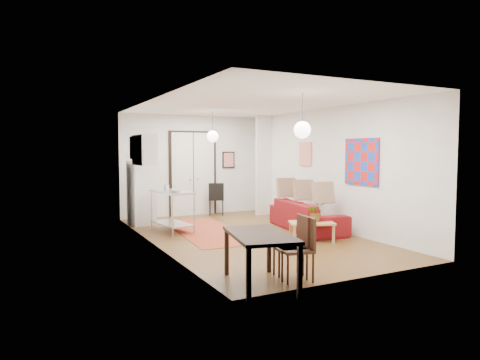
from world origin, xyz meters
name	(u,v)px	position (x,y,z in m)	size (l,w,h in m)	color
floor	(249,236)	(0.00, 0.00, 0.00)	(7.00, 7.00, 0.00)	brown
ceiling	(249,104)	(0.00, 0.00, 2.90)	(4.20, 7.00, 0.02)	white
wall_back	(193,165)	(0.00, 3.50, 1.45)	(4.20, 0.02, 2.90)	white
wall_front	(361,181)	(0.00, -3.50, 1.45)	(4.20, 0.02, 2.90)	white
wall_left	(155,173)	(-2.10, 0.00, 1.45)	(0.02, 7.00, 2.90)	white
wall_right	(326,169)	(2.10, 0.00, 1.45)	(0.02, 7.00, 2.90)	white
double_doors	(193,174)	(0.00, 3.46, 1.20)	(1.44, 0.06, 2.50)	white
stub_partition	(264,165)	(1.85, 2.55, 1.45)	(0.50, 0.10, 2.90)	white
wall_cabinet	(144,150)	(-1.92, 1.50, 1.90)	(0.35, 1.00, 0.70)	white
painting_popart	(362,162)	(2.08, -1.25, 1.65)	(0.05, 1.00, 1.00)	red
painting_abstract	(305,154)	(2.08, 0.80, 1.80)	(0.05, 0.50, 0.60)	#F5E6CC
poster_back	(229,160)	(1.15, 3.47, 1.60)	(0.40, 0.03, 0.50)	red
print_left	(133,148)	(-2.07, 2.00, 1.95)	(0.03, 0.44, 0.54)	#A37544
pendant_back	(213,136)	(0.00, 2.00, 2.25)	(0.30, 0.30, 0.80)	white
pendant_front	(302,130)	(0.00, -2.00, 2.25)	(0.30, 0.30, 0.80)	white
kilim_rug	(207,231)	(-0.60, 0.98, 0.00)	(1.37, 3.66, 0.01)	#BE462F
sofa	(307,216)	(1.57, 0.01, 0.35)	(0.92, 2.37, 0.69)	maroon
coffee_table	(312,225)	(0.92, -1.07, 0.35)	(1.03, 0.83, 0.40)	tan
potted_plant	(316,212)	(1.02, -1.07, 0.60)	(0.35, 0.31, 0.39)	#30642D
kitchen_counter	(172,205)	(-1.34, 1.30, 0.62)	(0.78, 1.31, 0.95)	#BBBEC1
bowl	(176,191)	(-1.34, 1.00, 0.97)	(0.22, 0.22, 0.05)	beige
soap_bottle	(167,186)	(-1.39, 1.55, 1.05)	(0.09, 0.09, 0.20)	teal
fridge	(142,193)	(-1.75, 2.51, 0.82)	(0.58, 0.58, 1.63)	white
dining_table	(260,239)	(-1.50, -3.15, 0.66)	(1.04, 1.48, 0.75)	black
dining_chair_near	(287,241)	(-0.90, -2.91, 0.53)	(0.52, 0.67, 0.92)	#371A11
dining_chair_far	(292,243)	(-0.90, -3.06, 0.53)	(0.52, 0.67, 0.92)	#371A11
black_side_chair	(215,196)	(0.60, 3.24, 0.56)	(0.57, 0.59, 0.95)	black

